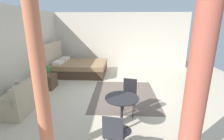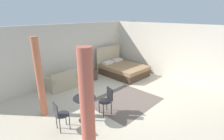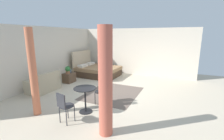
{
  "view_description": "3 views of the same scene",
  "coord_description": "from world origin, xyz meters",
  "px_view_note": "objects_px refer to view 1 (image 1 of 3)",
  "views": [
    {
      "loc": [
        -4.94,
        0.09,
        2.1
      ],
      "look_at": [
        -0.06,
        0.29,
        0.71
      ],
      "focal_mm": 26.16,
      "sensor_mm": 36.0,
      "label": 1
    },
    {
      "loc": [
        -4.72,
        -3.56,
        3.02
      ],
      "look_at": [
        -0.02,
        0.89,
        0.88
      ],
      "focal_mm": 27.38,
      "sensor_mm": 36.0,
      "label": 2
    },
    {
      "loc": [
        -5.67,
        -2.49,
        2.23
      ],
      "look_at": [
        0.42,
        0.3,
        0.74
      ],
      "focal_mm": 25.2,
      "sensor_mm": 36.0,
      "label": 3
    }
  ],
  "objects_px": {
    "couch": "(21,99)",
    "nightstand": "(48,82)",
    "potted_plant": "(46,70)",
    "balcony_table": "(122,108)",
    "vase": "(49,72)",
    "bed": "(78,67)",
    "cafe_chair_near_couch": "(129,93)",
    "cafe_chair_near_window": "(114,133)"
  },
  "relations": [
    {
      "from": "couch",
      "to": "vase",
      "type": "bearing_deg",
      "value": -3.68
    },
    {
      "from": "nightstand",
      "to": "potted_plant",
      "type": "distance_m",
      "value": 0.43
    },
    {
      "from": "potted_plant",
      "to": "vase",
      "type": "relative_size",
      "value": 2.4
    },
    {
      "from": "potted_plant",
      "to": "cafe_chair_near_window",
      "type": "xyz_separation_m",
      "value": [
        -2.84,
        -2.26,
        -0.14
      ]
    },
    {
      "from": "vase",
      "to": "balcony_table",
      "type": "height_order",
      "value": "balcony_table"
    },
    {
      "from": "couch",
      "to": "vase",
      "type": "relative_size",
      "value": 8.52
    },
    {
      "from": "bed",
      "to": "vase",
      "type": "bearing_deg",
      "value": 158.01
    },
    {
      "from": "couch",
      "to": "cafe_chair_near_window",
      "type": "relative_size",
      "value": 1.49
    },
    {
      "from": "nightstand",
      "to": "cafe_chair_near_window",
      "type": "distance_m",
      "value": 3.74
    },
    {
      "from": "balcony_table",
      "to": "couch",
      "type": "bearing_deg",
      "value": 72.97
    },
    {
      "from": "balcony_table",
      "to": "cafe_chair_near_couch",
      "type": "relative_size",
      "value": 0.88
    },
    {
      "from": "couch",
      "to": "bed",
      "type": "bearing_deg",
      "value": -13.05
    },
    {
      "from": "balcony_table",
      "to": "cafe_chair_near_window",
      "type": "xyz_separation_m",
      "value": [
        -0.74,
        0.13,
        -0.01
      ]
    },
    {
      "from": "couch",
      "to": "nightstand",
      "type": "bearing_deg",
      "value": -3.79
    },
    {
      "from": "bed",
      "to": "vase",
      "type": "xyz_separation_m",
      "value": [
        -1.51,
        0.61,
        0.23
      ]
    },
    {
      "from": "cafe_chair_near_window",
      "to": "cafe_chair_near_couch",
      "type": "distance_m",
      "value": 1.51
    },
    {
      "from": "couch",
      "to": "vase",
      "type": "xyz_separation_m",
      "value": [
        1.55,
        -0.1,
        0.25
      ]
    },
    {
      "from": "potted_plant",
      "to": "balcony_table",
      "type": "distance_m",
      "value": 3.19
    },
    {
      "from": "couch",
      "to": "potted_plant",
      "type": "bearing_deg",
      "value": -5.25
    },
    {
      "from": "couch",
      "to": "balcony_table",
      "type": "bearing_deg",
      "value": -107.03
    },
    {
      "from": "bed",
      "to": "nightstand",
      "type": "height_order",
      "value": "bed"
    },
    {
      "from": "vase",
      "to": "balcony_table",
      "type": "distance_m",
      "value": 3.35
    },
    {
      "from": "bed",
      "to": "potted_plant",
      "type": "relative_size",
      "value": 6.52
    },
    {
      "from": "potted_plant",
      "to": "couch",
      "type": "bearing_deg",
      "value": 174.75
    },
    {
      "from": "nightstand",
      "to": "balcony_table",
      "type": "xyz_separation_m",
      "value": [
        -2.2,
        -2.42,
        0.29
      ]
    },
    {
      "from": "bed",
      "to": "balcony_table",
      "type": "distance_m",
      "value": 4.24
    },
    {
      "from": "cafe_chair_near_window",
      "to": "couch",
      "type": "bearing_deg",
      "value": 57.64
    },
    {
      "from": "vase",
      "to": "cafe_chair_near_couch",
      "type": "distance_m",
      "value": 3.05
    },
    {
      "from": "couch",
      "to": "potted_plant",
      "type": "distance_m",
      "value": 1.39
    },
    {
      "from": "couch",
      "to": "nightstand",
      "type": "xyz_separation_m",
      "value": [
        1.43,
        -0.09,
        -0.05
      ]
    },
    {
      "from": "bed",
      "to": "couch",
      "type": "xyz_separation_m",
      "value": [
        -3.06,
        0.71,
        -0.02
      ]
    },
    {
      "from": "couch",
      "to": "cafe_chair_near_couch",
      "type": "height_order",
      "value": "cafe_chair_near_couch"
    },
    {
      "from": "bed",
      "to": "cafe_chair_near_window",
      "type": "xyz_separation_m",
      "value": [
        -4.57,
        -1.67,
        0.21
      ]
    },
    {
      "from": "vase",
      "to": "couch",
      "type": "bearing_deg",
      "value": 176.32
    },
    {
      "from": "nightstand",
      "to": "vase",
      "type": "bearing_deg",
      "value": -2.35
    },
    {
      "from": "bed",
      "to": "couch",
      "type": "bearing_deg",
      "value": 166.95
    },
    {
      "from": "bed",
      "to": "couch",
      "type": "relative_size",
      "value": 1.84
    },
    {
      "from": "nightstand",
      "to": "balcony_table",
      "type": "bearing_deg",
      "value": -132.28
    },
    {
      "from": "nightstand",
      "to": "potted_plant",
      "type": "xyz_separation_m",
      "value": [
        -0.1,
        -0.03,
        0.41
      ]
    },
    {
      "from": "nightstand",
      "to": "vase",
      "type": "xyz_separation_m",
      "value": [
        0.12,
        -0.0,
        0.3
      ]
    },
    {
      "from": "couch",
      "to": "nightstand",
      "type": "height_order",
      "value": "couch"
    },
    {
      "from": "couch",
      "to": "potted_plant",
      "type": "relative_size",
      "value": 3.55
    }
  ]
}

